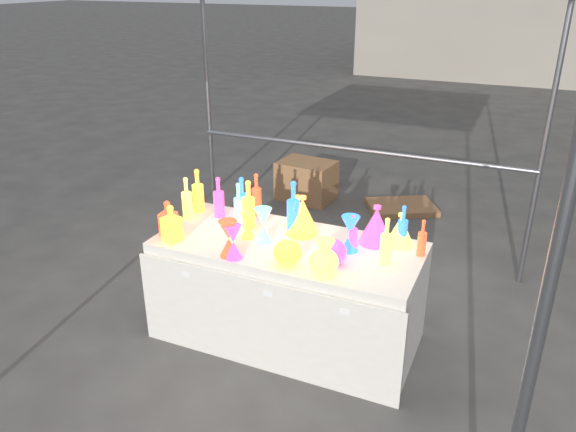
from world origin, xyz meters
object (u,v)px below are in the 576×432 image
at_px(globe_0, 287,254).
at_px(lampshade_0, 302,215).
at_px(bottle_0, 198,190).
at_px(hourglass_0, 229,239).
at_px(display_table, 287,292).
at_px(cardboard_box_closed, 306,181).
at_px(decanter_0, 171,223).

relative_size(globe_0, lampshade_0, 0.66).
xyz_separation_m(bottle_0, hourglass_0, (0.58, -0.56, -0.05)).
bearing_deg(display_table, bottle_0, 163.90).
bearing_deg(bottle_0, cardboard_box_closed, 90.92).
distance_m(display_table, decanter_0, 0.93).
height_order(hourglass_0, lampshade_0, lampshade_0).
bearing_deg(globe_0, hourglass_0, -173.99).
height_order(cardboard_box_closed, globe_0, globe_0).
relative_size(cardboard_box_closed, lampshade_0, 2.22).
bearing_deg(hourglass_0, cardboard_box_closed, 102.07).
relative_size(display_table, hourglass_0, 7.48).
distance_m(hourglass_0, globe_0, 0.40).
distance_m(cardboard_box_closed, lampshade_0, 2.62).
relative_size(hourglass_0, globe_0, 1.33).
xyz_separation_m(bottle_0, globe_0, (0.97, -0.52, -0.10)).
height_order(bottle_0, decanter_0, bottle_0).
xyz_separation_m(decanter_0, hourglass_0, (0.46, -0.03, -0.01)).
bearing_deg(bottle_0, hourglass_0, -44.05).
distance_m(hourglass_0, lampshade_0, 0.59).
bearing_deg(display_table, hourglass_0, -131.34).
distance_m(cardboard_box_closed, decanter_0, 2.91).
bearing_deg(decanter_0, lampshade_0, 46.12).
xyz_separation_m(cardboard_box_closed, decanter_0, (0.16, -2.83, 0.66)).
bearing_deg(bottle_0, display_table, -16.10).
distance_m(cardboard_box_closed, hourglass_0, 3.00).
xyz_separation_m(decanter_0, lampshade_0, (0.76, 0.47, 0.01)).
relative_size(cardboard_box_closed, hourglass_0, 2.51).
xyz_separation_m(cardboard_box_closed, hourglass_0, (0.61, -2.87, 0.65)).
bearing_deg(cardboard_box_closed, hourglass_0, -71.99).
relative_size(decanter_0, globe_0, 1.43).
distance_m(cardboard_box_closed, bottle_0, 2.41).
xyz_separation_m(hourglass_0, lampshade_0, (0.30, 0.50, 0.02)).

